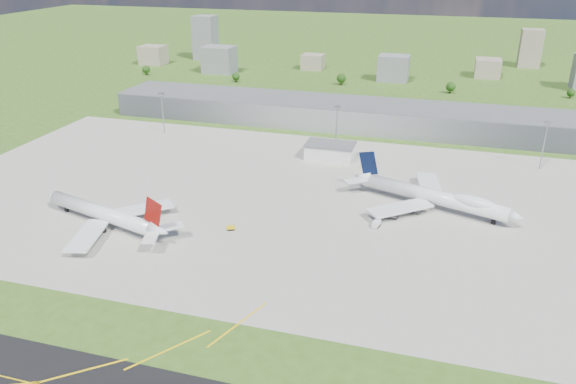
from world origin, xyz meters
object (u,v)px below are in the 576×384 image
(airliner_red_twin, at_px, (106,215))
(van_white_far, at_px, (504,212))
(airliner_blue_quad, at_px, (435,197))
(tug_yellow, at_px, (231,228))
(van_white_near, at_px, (376,224))

(airliner_red_twin, relative_size, van_white_far, 15.16)
(airliner_blue_quad, bearing_deg, airliner_red_twin, -137.19)
(airliner_red_twin, xyz_separation_m, van_white_far, (160.61, 58.60, -4.08))
(airliner_red_twin, distance_m, airliner_blue_quad, 142.80)
(van_white_far, bearing_deg, airliner_red_twin, -162.32)
(airliner_red_twin, distance_m, tug_yellow, 52.67)
(tug_yellow, distance_m, van_white_far, 119.14)
(airliner_red_twin, bearing_deg, van_white_near, -148.00)
(airliner_red_twin, distance_m, van_white_far, 171.02)
(airliner_blue_quad, bearing_deg, van_white_far, 23.76)
(tug_yellow, height_order, van_white_far, van_white_far)
(airliner_blue_quad, distance_m, van_white_far, 29.86)
(airliner_red_twin, height_order, van_white_near, airliner_red_twin)
(van_white_near, bearing_deg, airliner_red_twin, 116.43)
(van_white_near, height_order, van_white_far, van_white_near)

